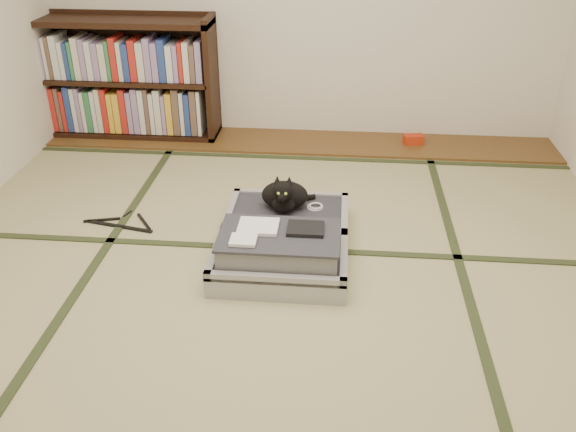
{
  "coord_description": "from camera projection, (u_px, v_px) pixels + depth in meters",
  "views": [
    {
      "loc": [
        0.31,
        -2.54,
        1.87
      ],
      "look_at": [
        0.05,
        0.35,
        0.25
      ],
      "focal_mm": 38.0,
      "sensor_mm": 36.0,
      "label": 1
    }
  ],
  "objects": [
    {
      "name": "red_item",
      "position": [
        413.0,
        139.0,
        4.81
      ],
      "size": [
        0.16,
        0.12,
        0.07
      ],
      "primitive_type": "cube",
      "rotation": [
        0.0,
        0.0,
        0.18
      ],
      "color": "#B92B0E",
      "rests_on": "wood_strip"
    },
    {
      "name": "cable_coil",
      "position": [
        315.0,
        207.0,
        3.63
      ],
      "size": [
        0.1,
        0.1,
        0.02
      ],
      "color": "white",
      "rests_on": "suitcase"
    },
    {
      "name": "tatami_borders",
      "position": [
        282.0,
        240.0,
        3.57
      ],
      "size": [
        4.0,
        4.5,
        0.01
      ],
      "color": "#2D381E",
      "rests_on": "ground"
    },
    {
      "name": "suitcase",
      "position": [
        283.0,
        241.0,
        3.38
      ],
      "size": [
        0.71,
        0.95,
        0.28
      ],
      "color": "#9E9EA2",
      "rests_on": "floor"
    },
    {
      "name": "wood_strip",
      "position": [
        300.0,
        142.0,
        4.88
      ],
      "size": [
        4.0,
        0.5,
        0.02
      ],
      "primitive_type": "cube",
      "color": "brown",
      "rests_on": "ground"
    },
    {
      "name": "bookcase",
      "position": [
        120.0,
        81.0,
        4.83
      ],
      "size": [
        1.53,
        0.35,
        0.99
      ],
      "color": "black",
      "rests_on": "wood_strip"
    },
    {
      "name": "cat",
      "position": [
        285.0,
        196.0,
        3.57
      ],
      "size": [
        0.32,
        0.32,
        0.26
      ],
      "color": "black",
      "rests_on": "suitcase"
    },
    {
      "name": "floor",
      "position": [
        272.0,
        291.0,
        3.14
      ],
      "size": [
        4.5,
        4.5,
        0.0
      ],
      "primitive_type": "plane",
      "color": "tan",
      "rests_on": "ground"
    },
    {
      "name": "hanger",
      "position": [
        121.0,
        223.0,
        3.73
      ],
      "size": [
        0.46,
        0.25,
        0.01
      ],
      "color": "black",
      "rests_on": "floor"
    }
  ]
}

